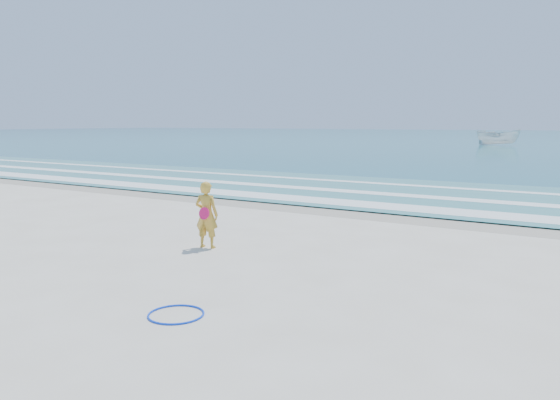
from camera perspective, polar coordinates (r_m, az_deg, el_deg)
The scene contains 9 objects.
ground at distance 10.04m, azimuth -15.32°, elevation -8.16°, with size 400.00×400.00×0.00m, color silver.
wet_sand at distance 17.29m, azimuth 7.05°, elevation -1.14°, with size 400.00×2.40×0.00m, color #B2A893.
shallow at distance 21.88m, azimuth 12.57°, elevation 0.78°, with size 400.00×10.00×0.01m, color #59B7AD.
foam_near at distance 18.45m, azimuth 8.75°, elevation -0.43°, with size 400.00×1.40×0.01m, color white.
foam_mid at distance 21.13m, azimuth 11.85°, elevation 0.57°, with size 400.00×0.90×0.01m, color white.
foam_far at distance 24.24m, azimuth 14.53°, elevation 1.43°, with size 400.00×0.60×0.01m, color white.
hoop at distance 8.18m, azimuth -10.81°, elevation -11.65°, with size 0.82×0.82×0.03m, color blue.
boat at distance 71.17m, azimuth 21.83°, elevation 6.12°, with size 1.90×5.04×1.95m, color white.
woman at distance 12.15m, azimuth -7.68°, elevation -1.53°, with size 0.60×0.45×1.48m.
Camera 1 is at (7.13, -6.50, 2.76)m, focal length 35.00 mm.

